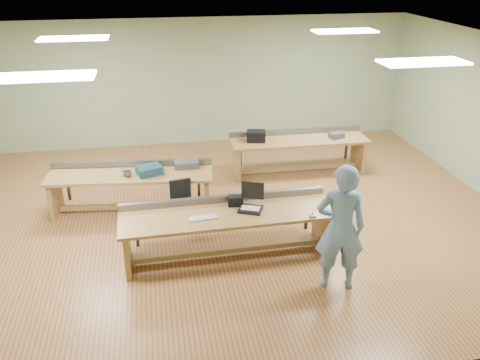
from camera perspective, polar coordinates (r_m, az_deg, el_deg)
The scene contains 21 objects.
floor at distance 9.20m, azimuth -1.21°, elevation -4.04°, with size 10.00×10.00×0.00m, color #9A673A.
ceiling at distance 8.20m, azimuth -1.40°, elevation 14.72°, with size 10.00×10.00×0.00m, color silver.
wall_back at distance 12.39m, azimuth -4.25°, elevation 10.90°, with size 10.00×0.04×3.00m, color gray.
wall_front at distance 5.07m, azimuth 5.91°, elevation -10.31°, with size 10.00×0.04×3.00m, color gray.
fluor_panels at distance 8.21m, azimuth -1.40°, elevation 14.51°, with size 6.20×3.50×0.03m.
workbench_front at distance 7.81m, azimuth -1.37°, elevation -4.82°, with size 3.29×0.95×0.86m.
workbench_mid at distance 9.35m, azimuth -12.14°, elevation -0.30°, with size 2.99×1.10×0.86m.
workbench_back at distance 10.88m, azimuth 6.58°, elevation 3.67°, with size 2.90×0.80×0.86m.
person at distance 7.05m, azimuth 11.21°, elevation -5.33°, with size 0.68×0.45×1.87m, color #698EAB.
laptop_base at distance 7.76m, azimuth 1.19°, elevation -3.31°, with size 0.35×0.29×0.04m, color black.
laptop_screen at distance 7.77m, azimuth 1.43°, elevation -1.16°, with size 0.35×0.02×0.28m, color black.
keyboard at distance 7.56m, azimuth -4.18°, elevation -4.27°, with size 0.41×0.14×0.02m, color beige.
trackball_mouse at distance 7.67m, azimuth 8.20°, elevation -3.86°, with size 0.12×0.14×0.06m, color white.
camera_bag at distance 7.89m, azimuth -0.52°, elevation -2.35°, with size 0.23×0.15×0.16m, color black.
task_chair at distance 8.79m, azimuth -6.37°, elevation -3.40°, with size 0.52×0.52×0.82m.
parts_bin_teal at distance 9.13m, azimuth -10.16°, elevation 1.09°, with size 0.42×0.32×0.15m, color #143443.
parts_bin_grey at distance 9.35m, azimuth -6.03°, elevation 1.82°, with size 0.44×0.28×0.12m, color #3C3C3F.
mug at distance 9.12m, azimuth -12.49°, elevation 0.69°, with size 0.13×0.13×0.10m, color #3C3C3F.
drinks_can at distance 9.16m, azimuth -13.03°, elevation 0.86°, with size 0.07×0.07×0.13m, color silver.
storage_box_back at distance 10.58m, azimuth 1.81°, elevation 4.95°, with size 0.39×0.28×0.22m, color black.
tray_back at distance 10.96m, azimuth 10.77°, elevation 4.95°, with size 0.29×0.21×0.12m, color #3C3C3F.
Camera 1 is at (-1.24, -7.99, 4.38)m, focal length 38.00 mm.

